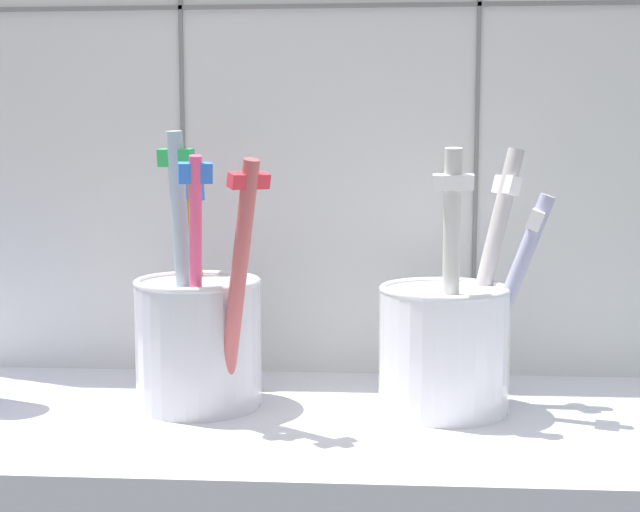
{
  "coord_description": "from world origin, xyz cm",
  "views": [
    {
      "loc": [
        3.58,
        -51.97,
        18.08
      ],
      "look_at": [
        0.0,
        2.06,
        11.8
      ],
      "focal_mm": 48.45,
      "sensor_mm": 36.0,
      "label": 1
    }
  ],
  "objects": [
    {
      "name": "tile_wall_back",
      "position": [
        0.0,
        12.0,
        22.5
      ],
      "size": [
        64.0,
        2.2,
        45.0
      ],
      "color": "silver",
      "rests_on": "ground"
    },
    {
      "name": "toothbrush_cup_right",
      "position": [
        8.07,
        2.05,
        6.52
      ],
      "size": [
        10.69,
        8.3,
        16.64
      ],
      "color": "white",
      "rests_on": "counter_slab"
    },
    {
      "name": "counter_slab",
      "position": [
        0.0,
        0.0,
        1.0
      ],
      "size": [
        64.0,
        22.0,
        2.0
      ],
      "primitive_type": "cube",
      "color": "silver",
      "rests_on": "ground"
    },
    {
      "name": "toothbrush_cup_left",
      "position": [
        -7.84,
        2.02,
        6.85
      ],
      "size": [
        9.48,
        12.49,
        17.62
      ],
      "color": "silver",
      "rests_on": "counter_slab"
    }
  ]
}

